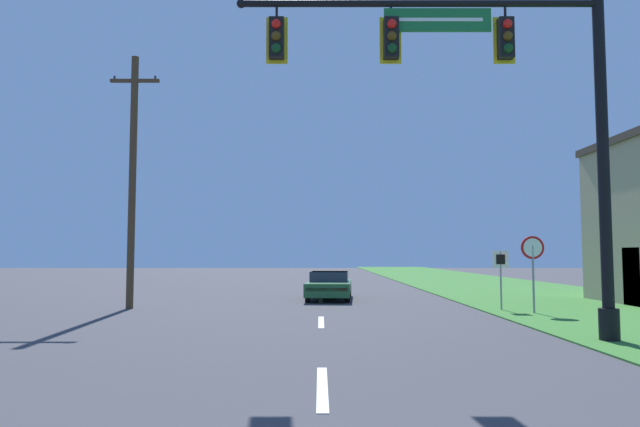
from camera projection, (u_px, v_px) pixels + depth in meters
grass_verge_right at (505, 288)px, 32.27m from camera, size 10.00×110.00×0.04m
road_center_line at (320, 300)px, 24.28m from camera, size 0.16×34.80×0.01m
signal_mast at (504, 104)px, 13.01m from camera, size 8.59×0.47×8.58m
car_ahead at (329, 285)px, 24.71m from camera, size 2.13×4.72×1.19m
stop_sign at (532, 257)px, 18.69m from camera, size 0.76×0.07×2.50m
route_sign_post at (500, 266)px, 19.73m from camera, size 0.55×0.06×2.03m
utility_pole_near at (132, 176)px, 20.72m from camera, size 1.80×0.26×9.23m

